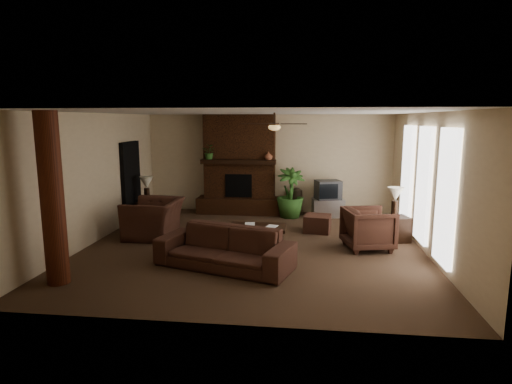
# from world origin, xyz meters

# --- Properties ---
(room_shell) EXTENTS (7.00, 7.00, 7.00)m
(room_shell) POSITION_xyz_m (0.00, 0.00, 1.40)
(room_shell) COLOR #4F3827
(room_shell) RESTS_ON ground
(fireplace) EXTENTS (2.40, 0.70, 2.80)m
(fireplace) POSITION_xyz_m (-0.80, 3.22, 1.16)
(fireplace) COLOR #492613
(fireplace) RESTS_ON ground
(windows) EXTENTS (0.08, 3.65, 2.35)m
(windows) POSITION_xyz_m (3.45, 0.20, 1.35)
(windows) COLOR white
(windows) RESTS_ON ground
(log_column) EXTENTS (0.36, 0.36, 2.80)m
(log_column) POSITION_xyz_m (-2.95, -2.40, 1.40)
(log_column) COLOR #5B2716
(log_column) RESTS_ON ground
(doorway) EXTENTS (0.10, 1.00, 2.10)m
(doorway) POSITION_xyz_m (-3.44, 1.80, 1.05)
(doorway) COLOR black
(doorway) RESTS_ON ground
(ceiling_fan) EXTENTS (1.35, 1.35, 0.37)m
(ceiling_fan) POSITION_xyz_m (0.40, 0.30, 2.53)
(ceiling_fan) COLOR black
(ceiling_fan) RESTS_ON ceiling
(sofa) EXTENTS (2.58, 1.44, 0.97)m
(sofa) POSITION_xyz_m (-0.37, -1.34, 0.48)
(sofa) COLOR #46291E
(sofa) RESTS_ON ground
(armchair_left) EXTENTS (0.85, 1.31, 1.14)m
(armchair_left) POSITION_xyz_m (-2.37, 0.49, 0.57)
(armchair_left) COLOR #46291E
(armchair_left) RESTS_ON ground
(armchair_right) EXTENTS (1.04, 1.09, 0.94)m
(armchair_right) POSITION_xyz_m (2.38, 0.09, 0.47)
(armchair_right) COLOR #46291E
(armchair_right) RESTS_ON ground
(coffee_table) EXTENTS (1.20, 0.70, 0.43)m
(coffee_table) POSITION_xyz_m (0.07, 0.04, 0.37)
(coffee_table) COLOR black
(coffee_table) RESTS_ON ground
(ottoman) EXTENTS (0.69, 0.69, 0.40)m
(ottoman) POSITION_xyz_m (1.38, 1.34, 0.20)
(ottoman) COLOR #46291E
(ottoman) RESTS_ON ground
(tv_stand) EXTENTS (0.91, 0.60, 0.50)m
(tv_stand) POSITION_xyz_m (1.71, 2.99, 0.25)
(tv_stand) COLOR #B5B5B7
(tv_stand) RESTS_ON ground
(tv) EXTENTS (0.76, 0.68, 0.52)m
(tv) POSITION_xyz_m (1.69, 2.93, 0.76)
(tv) COLOR #363638
(tv) RESTS_ON tv_stand
(floor_vase) EXTENTS (0.34, 0.34, 0.77)m
(floor_vase) POSITION_xyz_m (0.83, 3.15, 0.43)
(floor_vase) COLOR #2F251A
(floor_vase) RESTS_ON ground
(floor_plant) EXTENTS (1.23, 1.54, 0.76)m
(floor_plant) POSITION_xyz_m (0.67, 2.79, 0.38)
(floor_plant) COLOR #335F26
(floor_plant) RESTS_ON ground
(side_table_left) EXTENTS (0.57, 0.57, 0.55)m
(side_table_left) POSITION_xyz_m (-2.98, 1.76, 0.28)
(side_table_left) COLOR black
(side_table_left) RESTS_ON ground
(lamp_left) EXTENTS (0.43, 0.43, 0.65)m
(lamp_left) POSITION_xyz_m (-3.03, 1.82, 1.00)
(lamp_left) COLOR black
(lamp_left) RESTS_ON side_table_left
(side_table_right) EXTENTS (0.61, 0.61, 0.55)m
(side_table_right) POSITION_xyz_m (3.08, 0.76, 0.28)
(side_table_right) COLOR black
(side_table_right) RESTS_ON ground
(lamp_right) EXTENTS (0.39, 0.39, 0.65)m
(lamp_right) POSITION_xyz_m (3.03, 0.78, 1.00)
(lamp_right) COLOR black
(lamp_right) RESTS_ON side_table_right
(mantel_plant) EXTENTS (0.46, 0.49, 0.33)m
(mantel_plant) POSITION_xyz_m (-1.60, 2.94, 1.72)
(mantel_plant) COLOR #335F26
(mantel_plant) RESTS_ON fireplace
(mantel_vase) EXTENTS (0.26, 0.26, 0.22)m
(mantel_vase) POSITION_xyz_m (0.05, 2.95, 1.67)
(mantel_vase) COLOR #99583D
(mantel_vase) RESTS_ON fireplace
(book_a) EXTENTS (0.22, 0.05, 0.29)m
(book_a) POSITION_xyz_m (-0.21, 0.10, 0.57)
(book_a) COLOR #999999
(book_a) RESTS_ON coffee_table
(book_b) EXTENTS (0.21, 0.08, 0.29)m
(book_b) POSITION_xyz_m (0.28, -0.00, 0.58)
(book_b) COLOR #999999
(book_b) RESTS_ON coffee_table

